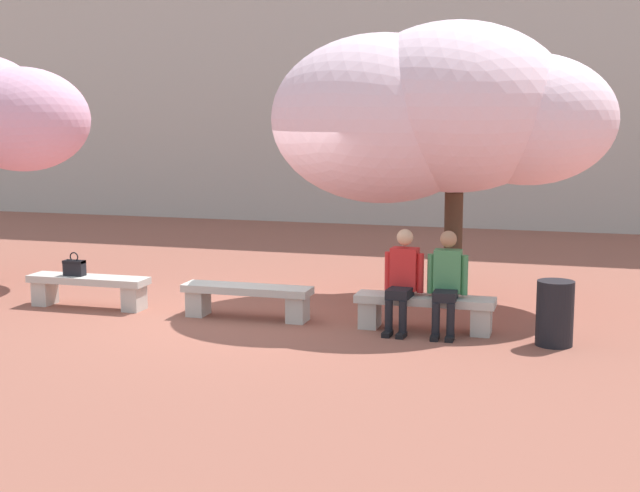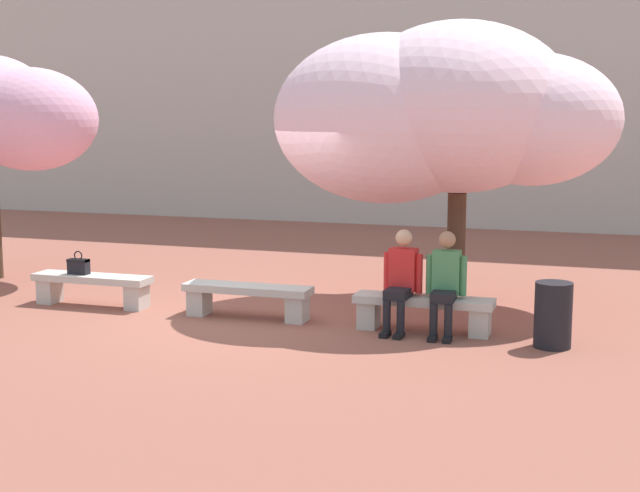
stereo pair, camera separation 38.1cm
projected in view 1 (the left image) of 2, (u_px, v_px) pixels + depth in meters
ground_plane at (247, 318)px, 12.00m from camera, size 100.00×100.00×0.00m
building_facade at (419, 29)px, 22.97m from camera, size 28.00×4.00×9.75m
stone_bench_west_end at (89, 286)px, 12.64m from camera, size 1.77×0.44×0.45m
stone_bench_near_west at (247, 296)px, 11.96m from camera, size 1.77×0.44×0.45m
stone_bench_center at (425, 307)px, 11.28m from camera, size 1.77×0.44×0.45m
person_seated_left at (403, 276)px, 11.25m from camera, size 0.51×0.70×1.29m
person_seated_right at (447, 279)px, 11.09m from camera, size 0.51×0.69×1.29m
handbag at (74, 267)px, 12.65m from camera, size 0.30×0.15×0.34m
cherry_tree_main at (441, 114)px, 12.60m from camera, size 4.82×3.53×4.03m
trash_bin at (555, 313)px, 10.56m from camera, size 0.44×0.44×0.78m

